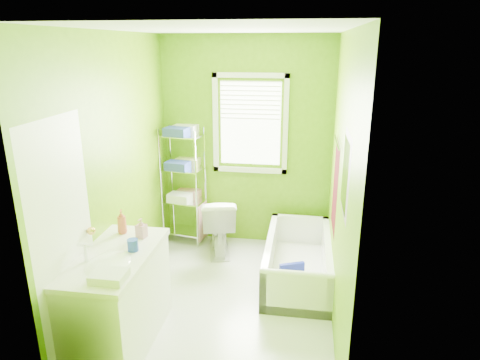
% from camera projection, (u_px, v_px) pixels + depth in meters
% --- Properties ---
extents(ground, '(2.90, 2.90, 0.00)m').
position_uv_depth(ground, '(226.00, 300.00, 4.34)').
color(ground, silver).
rests_on(ground, ground).
extents(room_envelope, '(2.14, 2.94, 2.62)m').
position_uv_depth(room_envelope, '(224.00, 152.00, 3.87)').
color(room_envelope, '#598B06').
rests_on(room_envelope, ground).
extents(window, '(0.92, 0.05, 1.22)m').
position_uv_depth(window, '(250.00, 119.00, 5.18)').
color(window, white).
rests_on(window, ground).
extents(door, '(0.09, 0.80, 2.00)m').
position_uv_depth(door, '(66.00, 248.00, 3.25)').
color(door, white).
rests_on(door, ground).
extents(right_wall_decor, '(0.04, 1.48, 1.17)m').
position_uv_depth(right_wall_decor, '(339.00, 182.00, 3.77)').
color(right_wall_decor, '#47080B').
rests_on(right_wall_decor, ground).
extents(bathtub, '(0.69, 1.48, 0.48)m').
position_uv_depth(bathtub, '(297.00, 267.00, 4.68)').
color(bathtub, white).
rests_on(bathtub, ground).
extents(toilet, '(0.56, 0.79, 0.73)m').
position_uv_depth(toilet, '(219.00, 224.00, 5.26)').
color(toilet, white).
rests_on(toilet, ground).
extents(vanity, '(0.58, 1.13, 1.07)m').
position_uv_depth(vanity, '(118.00, 297.00, 3.60)').
color(vanity, white).
rests_on(vanity, ground).
extents(wire_shelf_unit, '(0.55, 0.44, 1.53)m').
position_uv_depth(wire_shelf_unit, '(184.00, 173.00, 5.38)').
color(wire_shelf_unit, silver).
rests_on(wire_shelf_unit, ground).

